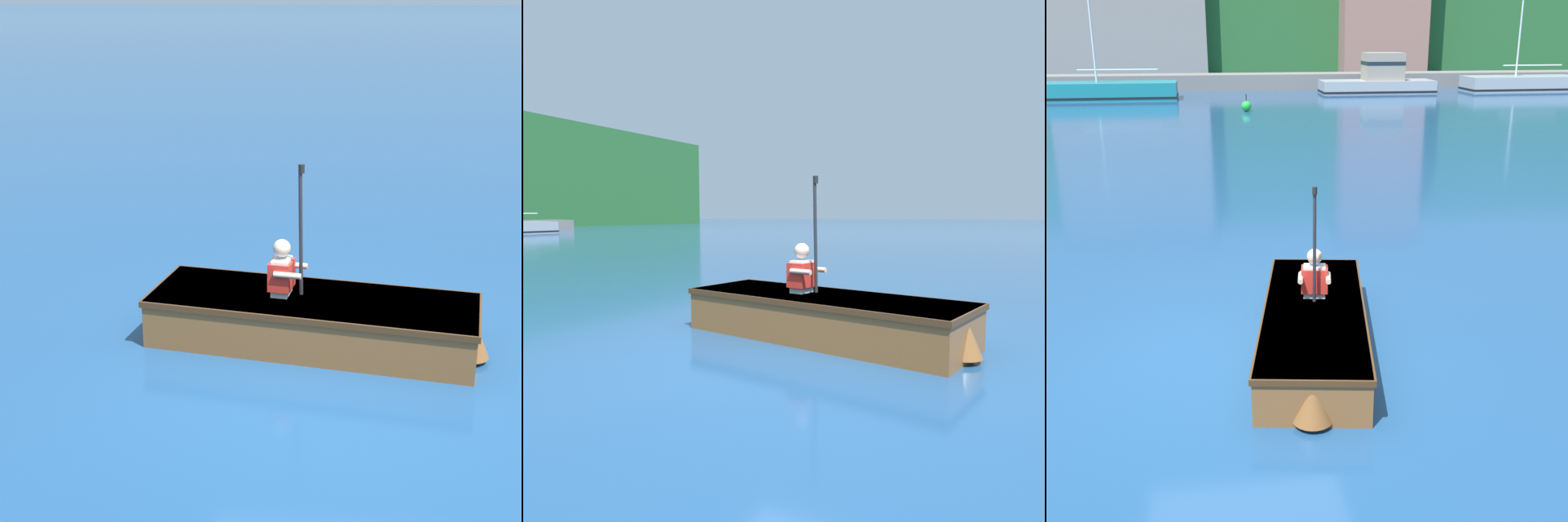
% 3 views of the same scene
% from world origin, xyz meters
% --- Properties ---
extents(ground_plane, '(300.00, 300.00, 0.00)m').
position_xyz_m(ground_plane, '(0.00, 0.00, 0.00)').
color(ground_plane, navy).
extents(rowboat_foreground, '(1.60, 3.31, 0.48)m').
position_xyz_m(rowboat_foreground, '(0.76, 0.15, 0.27)').
color(rowboat_foreground, brown).
rests_on(rowboat_foreground, ground).
extents(person_paddler, '(0.39, 0.37, 1.28)m').
position_xyz_m(person_paddler, '(0.81, 0.49, 0.73)').
color(person_paddler, silver).
rests_on(person_paddler, rowboat_foreground).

